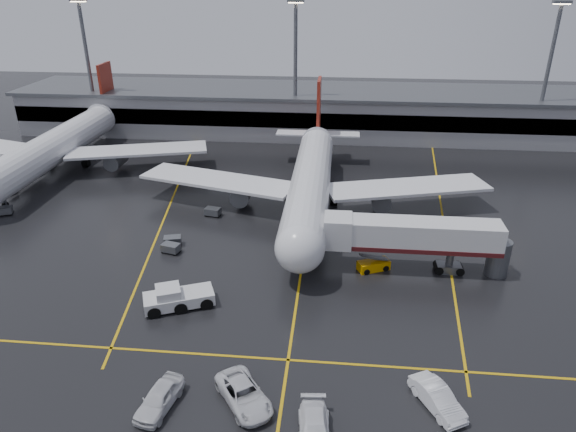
# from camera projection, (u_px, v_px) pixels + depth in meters

# --- Properties ---
(ground) EXTENTS (220.00, 220.00, 0.00)m
(ground) POSITION_uv_depth(u_px,v_px,m) (306.00, 239.00, 63.51)
(ground) COLOR black
(ground) RESTS_ON ground
(apron_line_centre) EXTENTS (0.25, 90.00, 0.02)m
(apron_line_centre) POSITION_uv_depth(u_px,v_px,m) (306.00, 239.00, 63.51)
(apron_line_centre) COLOR gold
(apron_line_centre) RESTS_ON ground
(apron_line_stop) EXTENTS (60.00, 0.25, 0.02)m
(apron_line_stop) POSITION_uv_depth(u_px,v_px,m) (288.00, 360.00, 43.69)
(apron_line_stop) COLOR gold
(apron_line_stop) RESTS_ON ground
(apron_line_left) EXTENTS (9.99, 69.35, 0.02)m
(apron_line_left) POSITION_uv_depth(u_px,v_px,m) (172.00, 201.00, 74.31)
(apron_line_left) COLOR gold
(apron_line_left) RESTS_ON ground
(apron_line_right) EXTENTS (7.57, 69.64, 0.02)m
(apron_line_right) POSITION_uv_depth(u_px,v_px,m) (442.00, 211.00, 70.90)
(apron_line_right) COLOR gold
(apron_line_right) RESTS_ON ground
(terminal) EXTENTS (122.00, 19.00, 8.60)m
(terminal) POSITION_uv_depth(u_px,v_px,m) (322.00, 111.00, 104.85)
(terminal) COLOR gray
(terminal) RESTS_ON ground
(light_mast_left) EXTENTS (3.00, 1.20, 25.45)m
(light_mast_left) POSITION_uv_depth(u_px,v_px,m) (88.00, 60.00, 99.22)
(light_mast_left) COLOR #595B60
(light_mast_left) RESTS_ON ground
(light_mast_mid) EXTENTS (3.00, 1.20, 25.45)m
(light_mast_mid) POSITION_uv_depth(u_px,v_px,m) (295.00, 63.00, 95.64)
(light_mast_mid) COLOR #595B60
(light_mast_mid) RESTS_ON ground
(light_mast_right) EXTENTS (3.00, 1.20, 25.45)m
(light_mast_right) POSITION_uv_depth(u_px,v_px,m) (549.00, 67.00, 91.61)
(light_mast_right) COLOR #595B60
(light_mast_right) RESTS_ON ground
(main_airliner) EXTENTS (48.80, 45.60, 14.10)m
(main_airliner) POSITION_uv_depth(u_px,v_px,m) (311.00, 179.00, 70.46)
(main_airliner) COLOR silver
(main_airliner) RESTS_ON ground
(second_airliner) EXTENTS (48.80, 45.60, 14.10)m
(second_airliner) POSITION_uv_depth(u_px,v_px,m) (60.00, 144.00, 85.03)
(second_airliner) COLOR silver
(second_airliner) RESTS_ON ground
(jet_bridge) EXTENTS (19.90, 3.40, 6.05)m
(jet_bridge) POSITION_uv_depth(u_px,v_px,m) (413.00, 238.00, 55.37)
(jet_bridge) COLOR silver
(jet_bridge) RESTS_ON ground
(pushback_tractor) EXTENTS (7.19, 5.03, 2.38)m
(pushback_tractor) POSITION_uv_depth(u_px,v_px,m) (177.00, 298.00, 50.33)
(pushback_tractor) COLOR silver
(pushback_tractor) RESTS_ON ground
(belt_loader) EXTENTS (3.77, 2.78, 2.20)m
(belt_loader) POSITION_uv_depth(u_px,v_px,m) (373.00, 265.00, 56.81)
(belt_loader) COLOR #D78C02
(belt_loader) RESTS_ON ground
(service_van_a) EXTENTS (5.60, 6.37, 1.63)m
(service_van_a) POSITION_uv_depth(u_px,v_px,m) (244.00, 394.00, 39.02)
(service_van_a) COLOR silver
(service_van_a) RESTS_ON ground
(service_van_b) EXTENTS (2.69, 5.62, 1.58)m
(service_van_b) POSITION_uv_depth(u_px,v_px,m) (314.00, 430.00, 36.04)
(service_van_b) COLOR white
(service_van_b) RESTS_ON ground
(service_van_c) EXTENTS (4.03, 5.39, 1.70)m
(service_van_c) POSITION_uv_depth(u_px,v_px,m) (437.00, 398.00, 38.65)
(service_van_c) COLOR white
(service_van_c) RESTS_ON ground
(service_van_d) EXTENTS (3.03, 5.35, 1.72)m
(service_van_d) POSITION_uv_depth(u_px,v_px,m) (159.00, 398.00, 38.62)
(service_van_d) COLOR silver
(service_van_d) RESTS_ON ground
(baggage_cart_a) EXTENTS (2.26, 1.76, 1.12)m
(baggage_cart_a) POSITION_uv_depth(u_px,v_px,m) (171.00, 248.00, 60.27)
(baggage_cart_a) COLOR #595B60
(baggage_cart_a) RESTS_ON ground
(baggage_cart_b) EXTENTS (2.26, 1.76, 1.12)m
(baggage_cart_b) POSITION_uv_depth(u_px,v_px,m) (173.00, 240.00, 61.91)
(baggage_cart_b) COLOR #595B60
(baggage_cart_b) RESTS_ON ground
(baggage_cart_c) EXTENTS (2.22, 1.68, 1.12)m
(baggage_cart_c) POSITION_uv_depth(u_px,v_px,m) (213.00, 211.00, 69.44)
(baggage_cart_c) COLOR #595B60
(baggage_cart_c) RESTS_ON ground
(baggage_cart_d) EXTENTS (2.32, 1.90, 1.12)m
(baggage_cart_d) POSITION_uv_depth(u_px,v_px,m) (9.00, 189.00, 76.63)
(baggage_cart_d) COLOR #595B60
(baggage_cart_d) RESTS_ON ground
(baggage_cart_e) EXTENTS (2.34, 1.94, 1.12)m
(baggage_cart_e) POSITION_uv_depth(u_px,v_px,m) (4.00, 210.00, 69.77)
(baggage_cart_e) COLOR #595B60
(baggage_cart_e) RESTS_ON ground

